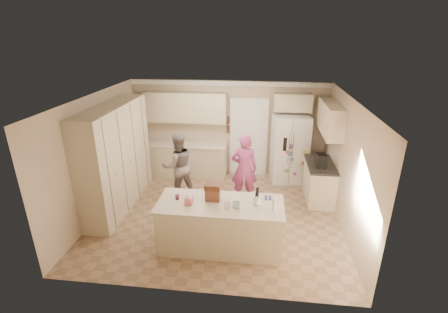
# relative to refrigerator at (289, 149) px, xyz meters

# --- Properties ---
(floor) EXTENTS (5.20, 4.60, 0.02)m
(floor) POSITION_rel_refrigerator_xyz_m (-1.64, -1.97, -0.91)
(floor) COLOR #937356
(floor) RESTS_ON ground
(ceiling) EXTENTS (5.20, 4.60, 0.02)m
(ceiling) POSITION_rel_refrigerator_xyz_m (-1.64, -1.97, 1.71)
(ceiling) COLOR white
(ceiling) RESTS_ON wall_back
(wall_back) EXTENTS (5.20, 0.02, 2.60)m
(wall_back) POSITION_rel_refrigerator_xyz_m (-1.64, 0.34, 0.40)
(wall_back) COLOR #C9B295
(wall_back) RESTS_ON ground
(wall_front) EXTENTS (5.20, 0.02, 2.60)m
(wall_front) POSITION_rel_refrigerator_xyz_m (-1.64, -4.28, 0.40)
(wall_front) COLOR #C9B295
(wall_front) RESTS_ON ground
(wall_left) EXTENTS (0.02, 4.60, 2.60)m
(wall_left) POSITION_rel_refrigerator_xyz_m (-4.25, -1.97, 0.40)
(wall_left) COLOR #C9B295
(wall_left) RESTS_ON ground
(wall_right) EXTENTS (0.02, 4.60, 2.60)m
(wall_right) POSITION_rel_refrigerator_xyz_m (0.97, -1.97, 0.40)
(wall_right) COLOR #C9B295
(wall_right) RESTS_ON ground
(crown_back) EXTENTS (5.20, 0.08, 0.12)m
(crown_back) POSITION_rel_refrigerator_xyz_m (-1.64, 0.29, 1.63)
(crown_back) COLOR white
(crown_back) RESTS_ON wall_back
(pantry_bank) EXTENTS (0.60, 2.60, 2.35)m
(pantry_bank) POSITION_rel_refrigerator_xyz_m (-3.94, -1.77, 0.28)
(pantry_bank) COLOR beige
(pantry_bank) RESTS_ON floor
(back_base_cab) EXTENTS (2.20, 0.60, 0.88)m
(back_base_cab) POSITION_rel_refrigerator_xyz_m (-2.79, 0.03, -0.46)
(back_base_cab) COLOR beige
(back_base_cab) RESTS_ON floor
(back_countertop) EXTENTS (2.24, 0.63, 0.04)m
(back_countertop) POSITION_rel_refrigerator_xyz_m (-2.79, 0.02, 0.00)
(back_countertop) COLOR beige
(back_countertop) RESTS_ON back_base_cab
(back_upper_cab) EXTENTS (2.20, 0.35, 0.80)m
(back_upper_cab) POSITION_rel_refrigerator_xyz_m (-2.79, 0.16, 1.00)
(back_upper_cab) COLOR beige
(back_upper_cab) RESTS_ON wall_back
(doorway_opening) EXTENTS (0.90, 0.06, 2.10)m
(doorway_opening) POSITION_rel_refrigerator_xyz_m (-1.09, 0.31, 0.15)
(doorway_opening) COLOR black
(doorway_opening) RESTS_ON floor
(doorway_casing) EXTENTS (1.02, 0.03, 2.22)m
(doorway_casing) POSITION_rel_refrigerator_xyz_m (-1.09, 0.28, 0.15)
(doorway_casing) COLOR white
(doorway_casing) RESTS_ON floor
(wall_frame_upper) EXTENTS (0.15, 0.02, 0.20)m
(wall_frame_upper) POSITION_rel_refrigerator_xyz_m (-1.62, 0.30, 0.65)
(wall_frame_upper) COLOR brown
(wall_frame_upper) RESTS_ON wall_back
(wall_frame_lower) EXTENTS (0.15, 0.02, 0.20)m
(wall_frame_lower) POSITION_rel_refrigerator_xyz_m (-1.62, 0.30, 0.38)
(wall_frame_lower) COLOR brown
(wall_frame_lower) RESTS_ON wall_back
(refrigerator) EXTENTS (0.99, 0.81, 1.80)m
(refrigerator) POSITION_rel_refrigerator_xyz_m (0.00, 0.00, 0.00)
(refrigerator) COLOR white
(refrigerator) RESTS_ON floor
(fridge_seam) EXTENTS (0.02, 0.02, 1.78)m
(fridge_seam) POSITION_rel_refrigerator_xyz_m (0.00, -0.35, 0.00)
(fridge_seam) COLOR gray
(fridge_seam) RESTS_ON refrigerator
(fridge_dispenser) EXTENTS (0.22, 0.03, 0.35)m
(fridge_dispenser) POSITION_rel_refrigerator_xyz_m (-0.22, -0.37, 0.25)
(fridge_dispenser) COLOR black
(fridge_dispenser) RESTS_ON refrigerator
(fridge_handle_l) EXTENTS (0.02, 0.02, 0.85)m
(fridge_handle_l) POSITION_rel_refrigerator_xyz_m (-0.05, -0.37, 0.15)
(fridge_handle_l) COLOR silver
(fridge_handle_l) RESTS_ON refrigerator
(fridge_handle_r) EXTENTS (0.02, 0.02, 0.85)m
(fridge_handle_r) POSITION_rel_refrigerator_xyz_m (0.05, -0.37, 0.15)
(fridge_handle_r) COLOR silver
(fridge_handle_r) RESTS_ON refrigerator
(over_fridge_cab) EXTENTS (0.95, 0.35, 0.45)m
(over_fridge_cab) POSITION_rel_refrigerator_xyz_m (0.01, 0.16, 1.20)
(over_fridge_cab) COLOR beige
(over_fridge_cab) RESTS_ON wall_back
(right_base_cab) EXTENTS (0.60, 1.20, 0.88)m
(right_base_cab) POSITION_rel_refrigerator_xyz_m (0.66, -0.97, -0.46)
(right_base_cab) COLOR beige
(right_base_cab) RESTS_ON floor
(right_countertop) EXTENTS (0.63, 1.24, 0.04)m
(right_countertop) POSITION_rel_refrigerator_xyz_m (0.65, -0.97, 0.00)
(right_countertop) COLOR #2D2B28
(right_countertop) RESTS_ON right_base_cab
(right_upper_cab) EXTENTS (0.35, 1.50, 0.70)m
(right_upper_cab) POSITION_rel_refrigerator_xyz_m (0.78, -0.77, 1.05)
(right_upper_cab) COLOR beige
(right_upper_cab) RESTS_ON wall_right
(coffee_maker) EXTENTS (0.22, 0.28, 0.30)m
(coffee_maker) POSITION_rel_refrigerator_xyz_m (0.61, -1.17, 0.17)
(coffee_maker) COLOR black
(coffee_maker) RESTS_ON right_countertop
(island_base) EXTENTS (2.20, 0.90, 0.88)m
(island_base) POSITION_rel_refrigerator_xyz_m (-1.44, -3.07, -0.46)
(island_base) COLOR beige
(island_base) RESTS_ON floor
(island_top) EXTENTS (2.28, 0.96, 0.05)m
(island_top) POSITION_rel_refrigerator_xyz_m (-1.44, -3.07, 0.00)
(island_top) COLOR beige
(island_top) RESTS_ON island_base
(utensil_crock) EXTENTS (0.13, 0.13, 0.15)m
(utensil_crock) POSITION_rel_refrigerator_xyz_m (-0.79, -3.02, 0.10)
(utensil_crock) COLOR white
(utensil_crock) RESTS_ON island_top
(tissue_box) EXTENTS (0.13, 0.13, 0.14)m
(tissue_box) POSITION_rel_refrigerator_xyz_m (-1.99, -3.17, 0.10)
(tissue_box) COLOR #E27883
(tissue_box) RESTS_ON island_top
(tissue_plume) EXTENTS (0.08, 0.08, 0.08)m
(tissue_plume) POSITION_rel_refrigerator_xyz_m (-1.99, -3.17, 0.20)
(tissue_plume) COLOR white
(tissue_plume) RESTS_ON tissue_box
(dollhouse_body) EXTENTS (0.26, 0.18, 0.22)m
(dollhouse_body) POSITION_rel_refrigerator_xyz_m (-1.59, -2.97, 0.14)
(dollhouse_body) COLOR brown
(dollhouse_body) RESTS_ON island_top
(dollhouse_roof) EXTENTS (0.28, 0.20, 0.10)m
(dollhouse_roof) POSITION_rel_refrigerator_xyz_m (-1.59, -2.97, 0.30)
(dollhouse_roof) COLOR #592D1E
(dollhouse_roof) RESTS_ON dollhouse_body
(jam_jar) EXTENTS (0.07, 0.07, 0.09)m
(jam_jar) POSITION_rel_refrigerator_xyz_m (-2.24, -3.02, 0.07)
(jam_jar) COLOR #59263F
(jam_jar) RESTS_ON island_top
(greeting_card_a) EXTENTS (0.12, 0.06, 0.16)m
(greeting_card_a) POSITION_rel_refrigerator_xyz_m (-1.29, -3.27, 0.11)
(greeting_card_a) COLOR white
(greeting_card_a) RESTS_ON island_top
(greeting_card_b) EXTENTS (0.12, 0.05, 0.16)m
(greeting_card_b) POSITION_rel_refrigerator_xyz_m (-1.14, -3.22, 0.11)
(greeting_card_b) COLOR silver
(greeting_card_b) RESTS_ON island_top
(water_bottle) EXTENTS (0.07, 0.07, 0.24)m
(water_bottle) POSITION_rel_refrigerator_xyz_m (-0.49, -3.22, 0.14)
(water_bottle) COLOR silver
(water_bottle) RESTS_ON island_top
(shaker_salt) EXTENTS (0.05, 0.05, 0.09)m
(shaker_salt) POSITION_rel_refrigerator_xyz_m (-0.62, -2.85, 0.07)
(shaker_salt) COLOR #3F3D92
(shaker_salt) RESTS_ON island_top
(shaker_pepper) EXTENTS (0.05, 0.05, 0.09)m
(shaker_pepper) POSITION_rel_refrigerator_xyz_m (-0.55, -2.85, 0.07)
(shaker_pepper) COLOR #3F3D92
(shaker_pepper) RESTS_ON island_top
(teen_boy) EXTENTS (1.00, 0.94, 1.63)m
(teen_boy) POSITION_rel_refrigerator_xyz_m (-2.68, -1.24, -0.08)
(teen_boy) COLOR gray
(teen_boy) RESTS_ON floor
(teen_girl) EXTENTS (0.63, 0.44, 1.67)m
(teen_girl) POSITION_rel_refrigerator_xyz_m (-1.12, -1.29, -0.07)
(teen_girl) COLOR #BD4682
(teen_girl) RESTS_ON floor
(fridge_magnets) EXTENTS (0.76, 0.02, 1.44)m
(fridge_magnets) POSITION_rel_refrigerator_xyz_m (0.00, -0.36, 0.00)
(fridge_magnets) COLOR tan
(fridge_magnets) RESTS_ON refrigerator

